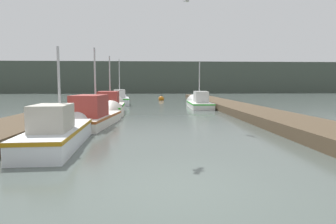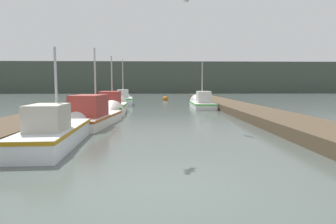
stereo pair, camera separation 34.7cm
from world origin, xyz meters
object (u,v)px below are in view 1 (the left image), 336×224
object	(u,v)px
fishing_boat_0	(63,130)
fishing_boat_4	(120,100)
fishing_boat_2	(111,106)
fishing_boat_3	(198,103)
channel_buoy	(161,99)
seagull_1	(187,1)
mooring_piling_1	(205,100)
fishing_boat_1	(97,115)
mooring_piling_2	(90,104)
mooring_piling_0	(197,97)

from	to	relation	value
fishing_boat_0	fishing_boat_4	xyz separation A→B (m)	(-0.09, 18.43, 0.02)
fishing_boat_2	fishing_boat_4	bearing A→B (deg)	89.55
fishing_boat_3	fishing_boat_4	xyz separation A→B (m)	(-6.82, 4.00, 0.06)
fishing_boat_4	channel_buoy	world-z (taller)	fishing_boat_4
fishing_boat_0	fishing_boat_4	size ratio (longest dim) A/B	1.15
fishing_boat_0	seagull_1	world-z (taller)	seagull_1
fishing_boat_4	channel_buoy	bearing A→B (deg)	52.43
fishing_boat_3	mooring_piling_1	xyz separation A→B (m)	(1.09, 2.94, 0.10)
fishing_boat_1	mooring_piling_2	size ratio (longest dim) A/B	4.94
mooring_piling_0	channel_buoy	bearing A→B (deg)	126.82
mooring_piling_0	seagull_1	size ratio (longest dim) A/B	2.14
fishing_boat_4	seagull_1	bearing A→B (deg)	-77.41
mooring_piling_2	mooring_piling_0	bearing A→B (deg)	48.88
mooring_piling_1	mooring_piling_2	distance (m)	11.39
fishing_boat_3	fishing_boat_4	world-z (taller)	fishing_boat_4
fishing_boat_2	mooring_piling_0	size ratio (longest dim) A/B	5.15
fishing_boat_2	fishing_boat_0	bearing A→B (deg)	-93.29
fishing_boat_4	mooring_piling_1	distance (m)	7.98
fishing_boat_4	mooring_piling_0	xyz separation A→B (m)	(7.63, 2.02, 0.17)
fishing_boat_2	fishing_boat_3	xyz separation A→B (m)	(6.56, 4.18, -0.07)
fishing_boat_4	fishing_boat_0	bearing A→B (deg)	-95.61
mooring_piling_0	mooring_piling_1	bearing A→B (deg)	-84.82
mooring_piling_2	channel_buoy	size ratio (longest dim) A/B	1.05
fishing_boat_2	fishing_boat_4	size ratio (longest dim) A/B	1.22
fishing_boat_1	channel_buoy	size ratio (longest dim) A/B	5.18
fishing_boat_0	channel_buoy	distance (m)	25.45
mooring_piling_2	fishing_boat_1	bearing A→B (deg)	-75.64
fishing_boat_2	fishing_boat_4	distance (m)	8.18
mooring_piling_1	channel_buoy	bearing A→B (deg)	116.00
fishing_boat_2	fishing_boat_4	world-z (taller)	fishing_boat_4
fishing_boat_2	fishing_boat_4	xyz separation A→B (m)	(-0.27, 8.18, -0.01)
fishing_boat_0	seagull_1	xyz separation A→B (m)	(4.55, 4.53, 5.38)
fishing_boat_2	mooring_piling_2	xyz separation A→B (m)	(-1.38, 0.18, 0.16)
fishing_boat_2	mooring_piling_0	distance (m)	12.58
mooring_piling_2	seagull_1	size ratio (longest dim) A/B	2.13
fishing_boat_2	mooring_piling_2	bearing A→B (deg)	170.44
fishing_boat_3	mooring_piling_2	size ratio (longest dim) A/B	4.79
fishing_boat_0	channel_buoy	xyz separation A→B (m)	(4.04, 25.13, -0.23)
fishing_boat_3	fishing_boat_4	size ratio (longest dim) A/B	1.13
fishing_boat_3	channel_buoy	xyz separation A→B (m)	(-2.69, 10.70, -0.20)
fishing_boat_2	fishing_boat_3	world-z (taller)	fishing_boat_2
mooring_piling_0	fishing_boat_2	bearing A→B (deg)	-125.85
fishing_boat_0	fishing_boat_1	bearing A→B (deg)	83.73
fishing_boat_4	mooring_piling_1	world-z (taller)	fishing_boat_4
fishing_boat_3	mooring_piling_2	world-z (taller)	fishing_boat_3
mooring_piling_0	mooring_piling_2	size ratio (longest dim) A/B	1.00
fishing_boat_4	seagull_1	xyz separation A→B (m)	(4.65, -13.90, 5.36)
fishing_boat_1	mooring_piling_0	world-z (taller)	fishing_boat_1
fishing_boat_2	seagull_1	distance (m)	8.97
fishing_boat_3	seagull_1	xyz separation A→B (m)	(-2.18, -9.90, 5.42)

